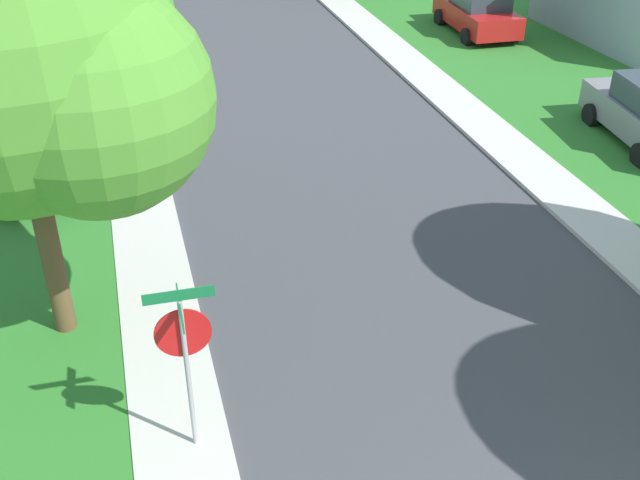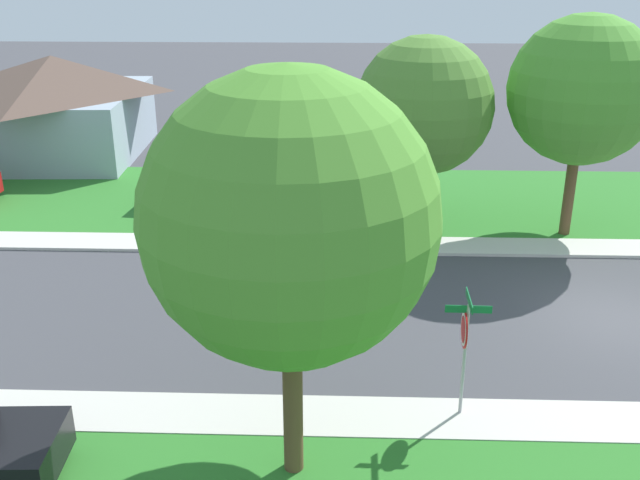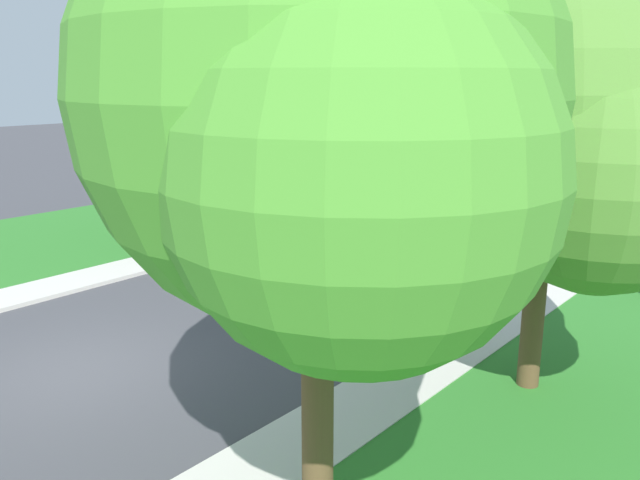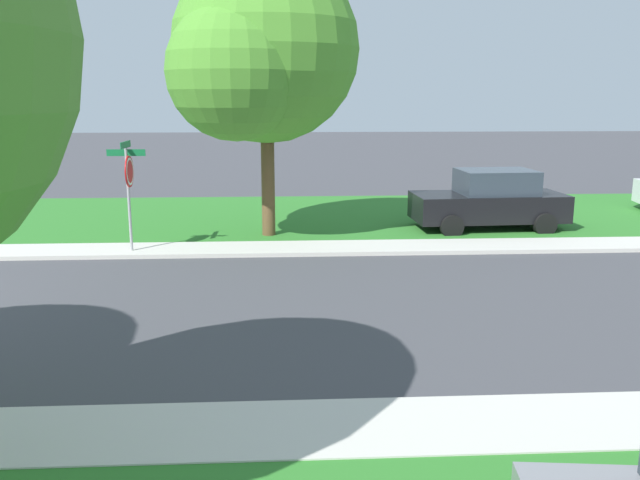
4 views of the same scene
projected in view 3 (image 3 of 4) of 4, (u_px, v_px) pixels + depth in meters
The scene contains 11 objects.
ground_plane at pixel (76, 372), 11.42m from camera, with size 120.00×120.00×0.00m, color #424247.
sidewalk_east at pixel (578, 269), 17.31m from camera, with size 1.40×56.00×0.10m, color beige.
sidewalk_west at pixel (316, 220), 23.21m from camera, with size 1.40×56.00×0.10m, color beige.
lawn_west at pixel (229, 205), 26.17m from camera, with size 8.00×56.00×0.08m, color #2D7528.
stop_sign_far_corner at pixel (146, 200), 17.28m from camera, with size 0.92×0.92×2.77m.
car_black_across_road at pixel (313, 183), 26.21m from camera, with size 2.21×4.39×1.76m.
car_white_kerbside_mid at pixel (383, 160), 33.44m from camera, with size 2.46×4.50×1.76m.
tree_sidewalk_mid at pixel (561, 143), 9.49m from camera, with size 4.87×4.53×6.57m.
tree_across_right at pixel (327, 115), 5.99m from camera, with size 5.09×4.73×7.28m.
tree_across_left at pixel (487, 98), 35.78m from camera, with size 5.35×4.98×6.59m.
tree_sidewalk_far at pixel (196, 85), 19.81m from camera, with size 5.27×4.90×7.49m.
Camera 3 is at (10.11, -5.16, 5.10)m, focal length 35.93 mm.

